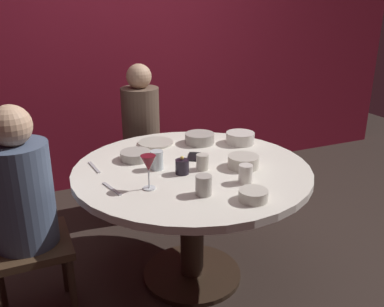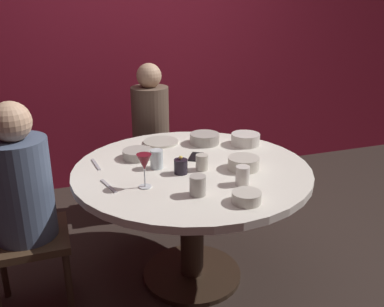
# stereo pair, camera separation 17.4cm
# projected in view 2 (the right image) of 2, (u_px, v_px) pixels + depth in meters

# --- Properties ---
(ground_plane) EXTENTS (8.00, 8.00, 0.00)m
(ground_plane) POSITION_uv_depth(u_px,v_px,m) (192.00, 275.00, 2.62)
(ground_plane) COLOR #2D231E
(back_wall) EXTENTS (6.00, 0.10, 2.60)m
(back_wall) POSITION_uv_depth(u_px,v_px,m) (129.00, 37.00, 3.63)
(back_wall) COLOR maroon
(back_wall) RESTS_ON ground
(dining_table) EXTENTS (1.33, 1.33, 0.73)m
(dining_table) POSITION_uv_depth(u_px,v_px,m) (192.00, 191.00, 2.42)
(dining_table) COLOR silver
(dining_table) RESTS_ON ground
(seated_diner_left) EXTENTS (0.40, 0.40, 1.17)m
(seated_diner_left) POSITION_uv_depth(u_px,v_px,m) (21.00, 190.00, 2.09)
(seated_diner_left) COLOR #3F2D1E
(seated_diner_left) RESTS_ON ground
(seated_diner_back) EXTENTS (0.40, 0.40, 1.17)m
(seated_diner_back) POSITION_uv_depth(u_px,v_px,m) (151.00, 123.00, 3.22)
(seated_diner_back) COLOR #3F2D1E
(seated_diner_back) RESTS_ON ground
(candle_holder) EXTENTS (0.07, 0.07, 0.10)m
(candle_holder) POSITION_uv_depth(u_px,v_px,m) (181.00, 166.00, 2.26)
(candle_holder) COLOR black
(candle_holder) RESTS_ON dining_table
(wine_glass) EXTENTS (0.08, 0.08, 0.18)m
(wine_glass) POSITION_uv_depth(u_px,v_px,m) (144.00, 163.00, 2.07)
(wine_glass) COLOR silver
(wine_glass) RESTS_ON dining_table
(dinner_plate) EXTENTS (0.23, 0.23, 0.01)m
(dinner_plate) POSITION_uv_depth(u_px,v_px,m) (161.00, 142.00, 2.75)
(dinner_plate) COLOR beige
(dinner_plate) RESTS_ON dining_table
(cell_phone) EXTENTS (0.13, 0.16, 0.01)m
(cell_phone) POSITION_uv_depth(u_px,v_px,m) (196.00, 157.00, 2.50)
(cell_phone) COLOR black
(cell_phone) RESTS_ON dining_table
(bowl_serving_large) EXTENTS (0.18, 0.18, 0.05)m
(bowl_serving_large) POSITION_uv_depth(u_px,v_px,m) (138.00, 154.00, 2.49)
(bowl_serving_large) COLOR #B2ADA3
(bowl_serving_large) RESTS_ON dining_table
(bowl_salad_center) EXTENTS (0.14, 0.14, 0.05)m
(bowl_salad_center) POSITION_uv_depth(u_px,v_px,m) (247.00, 197.00, 1.95)
(bowl_salad_center) COLOR beige
(bowl_salad_center) RESTS_ON dining_table
(bowl_small_white) EXTENTS (0.18, 0.18, 0.07)m
(bowl_small_white) POSITION_uv_depth(u_px,v_px,m) (245.00, 139.00, 2.71)
(bowl_small_white) COLOR silver
(bowl_small_white) RESTS_ON dining_table
(bowl_sauce_side) EXTENTS (0.17, 0.17, 0.07)m
(bowl_sauce_side) POSITION_uv_depth(u_px,v_px,m) (244.00, 163.00, 2.33)
(bowl_sauce_side) COLOR beige
(bowl_sauce_side) RESTS_ON dining_table
(bowl_rice_portion) EXTENTS (0.19, 0.19, 0.07)m
(bowl_rice_portion) POSITION_uv_depth(u_px,v_px,m) (205.00, 139.00, 2.73)
(bowl_rice_portion) COLOR #B2ADA3
(bowl_rice_portion) RESTS_ON dining_table
(cup_near_candle) EXTENTS (0.07, 0.07, 0.10)m
(cup_near_candle) POSITION_uv_depth(u_px,v_px,m) (243.00, 175.00, 2.13)
(cup_near_candle) COLOR silver
(cup_near_candle) RESTS_ON dining_table
(cup_by_left_diner) EXTENTS (0.08, 0.08, 0.10)m
(cup_by_left_diner) POSITION_uv_depth(u_px,v_px,m) (198.00, 186.00, 2.01)
(cup_by_left_diner) COLOR #B2ADA3
(cup_by_left_diner) RESTS_ON dining_table
(cup_by_right_diner) EXTENTS (0.07, 0.07, 0.09)m
(cup_by_right_diner) POSITION_uv_depth(u_px,v_px,m) (202.00, 162.00, 2.31)
(cup_by_right_diner) COLOR beige
(cup_by_right_diner) RESTS_ON dining_table
(cup_center_front) EXTENTS (0.07, 0.07, 0.11)m
(cup_center_front) POSITION_uv_depth(u_px,v_px,m) (157.00, 159.00, 2.33)
(cup_center_front) COLOR silver
(cup_center_front) RESTS_ON dining_table
(fork_near_plate) EXTENTS (0.06, 0.18, 0.01)m
(fork_near_plate) POSITION_uv_depth(u_px,v_px,m) (109.00, 186.00, 2.12)
(fork_near_plate) COLOR #B7B7BC
(fork_near_plate) RESTS_ON dining_table
(knife_near_plate) EXTENTS (0.03, 0.18, 0.01)m
(knife_near_plate) POSITION_uv_depth(u_px,v_px,m) (96.00, 164.00, 2.39)
(knife_near_plate) COLOR #B7B7BC
(knife_near_plate) RESTS_ON dining_table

